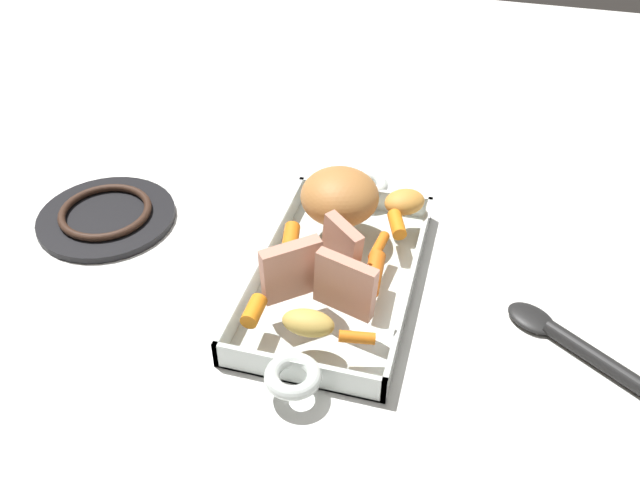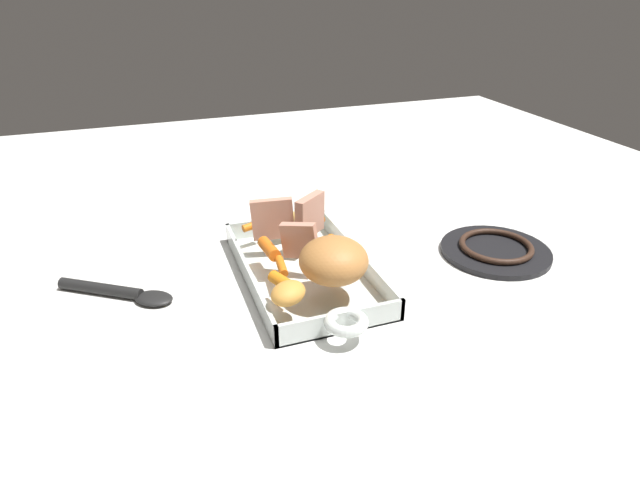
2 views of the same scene
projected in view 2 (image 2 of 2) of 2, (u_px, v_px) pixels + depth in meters
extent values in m
plane|color=white|center=(304.00, 276.00, 0.96)|extent=(2.36, 2.36, 0.00)
cube|color=silver|center=(304.00, 274.00, 0.96)|extent=(0.37, 0.21, 0.01)
cube|color=silver|center=(248.00, 276.00, 0.92)|extent=(0.37, 0.01, 0.04)
cube|color=silver|center=(357.00, 257.00, 0.98)|extent=(0.37, 0.01, 0.04)
cube|color=silver|center=(277.00, 226.00, 1.10)|extent=(0.01, 0.21, 0.04)
cube|color=silver|center=(341.00, 323.00, 0.80)|extent=(0.01, 0.21, 0.04)
torus|color=silver|center=(274.00, 216.00, 1.11)|extent=(0.07, 0.07, 0.02)
torus|color=silver|center=(346.00, 322.00, 0.78)|extent=(0.07, 0.07, 0.02)
ellipsoid|color=#BB793D|center=(334.00, 260.00, 0.85)|extent=(0.16, 0.16, 0.07)
cube|color=tan|center=(299.00, 239.00, 0.93)|extent=(0.05, 0.07, 0.07)
cube|color=tan|center=(310.00, 216.00, 1.00)|extent=(0.06, 0.07, 0.08)
cube|color=tan|center=(273.00, 219.00, 0.99)|extent=(0.03, 0.08, 0.08)
cylinder|color=orange|center=(269.00, 249.00, 0.94)|extent=(0.07, 0.03, 0.03)
cylinder|color=orange|center=(281.00, 281.00, 0.85)|extent=(0.05, 0.04, 0.02)
cylinder|color=orange|center=(281.00, 266.00, 0.89)|extent=(0.05, 0.02, 0.01)
cylinder|color=orange|center=(317.00, 216.00, 1.07)|extent=(0.04, 0.02, 0.02)
cylinder|color=orange|center=(253.00, 226.00, 1.03)|extent=(0.02, 0.05, 0.02)
cylinder|color=orange|center=(340.00, 245.00, 0.95)|extent=(0.07, 0.03, 0.03)
ellipsoid|color=gold|center=(280.00, 218.00, 1.05)|extent=(0.04, 0.06, 0.03)
ellipsoid|color=gold|center=(288.00, 293.00, 0.80)|extent=(0.07, 0.08, 0.03)
cylinder|color=black|center=(495.00, 251.00, 1.03)|extent=(0.21, 0.21, 0.01)
torus|color=#382319|center=(496.00, 246.00, 1.03)|extent=(0.14, 0.14, 0.01)
cylinder|color=black|center=(101.00, 289.00, 0.90)|extent=(0.10, 0.14, 0.02)
ellipsoid|color=black|center=(154.00, 298.00, 0.88)|extent=(0.07, 0.08, 0.01)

